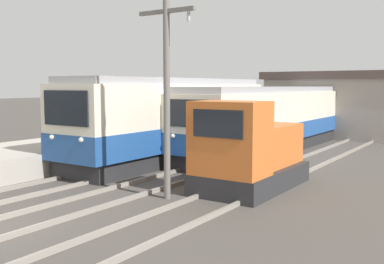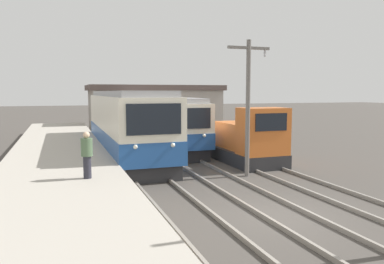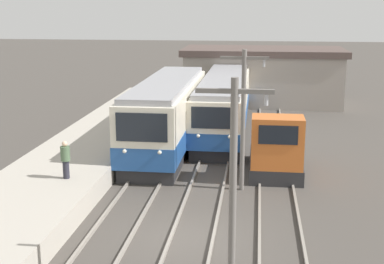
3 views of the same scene
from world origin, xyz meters
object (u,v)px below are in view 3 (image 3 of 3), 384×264
Objects in this scene: catenary_mast_mid at (243,114)px; commuter_train_left at (167,117)px; person_on_platform at (65,158)px; commuter_train_center at (224,106)px; shunting_locomotive at (276,148)px; catenary_mast_near at (233,180)px.

commuter_train_left is at bearing 124.39° from catenary_mast_mid.
commuter_train_left reaches higher than person_on_platform.
shunting_locomotive is (3.00, -8.31, -0.39)m from commuter_train_center.
shunting_locomotive is 3.00× the size of person_on_platform.
commuter_train_center is 14.06m from person_on_platform.
commuter_train_center is at bearing 58.43° from commuter_train_left.
catenary_mast_near is at bearing -90.00° from catenary_mast_mid.
commuter_train_center is (2.80, 4.56, -0.17)m from commuter_train_left.
catenary_mast_near reaches higher than person_on_platform.
person_on_platform is at bearing -113.23° from commuter_train_center.
commuter_train_center is 2.49× the size of catenary_mast_mid.
commuter_train_center is 11.09m from catenary_mast_mid.
person_on_platform is at bearing 137.39° from catenary_mast_near.
commuter_train_center is 19.54m from catenary_mast_near.
commuter_train_left is 8.43× the size of person_on_platform.
commuter_train_center is 2.49× the size of catenary_mast_near.
catenary_mast_mid is at bearing -120.34° from shunting_locomotive.
catenary_mast_near reaches higher than commuter_train_left.
commuter_train_left is at bearing -121.57° from commuter_train_center.
commuter_train_center is at bearing 94.45° from catenary_mast_near.
shunting_locomotive is at bearing 28.36° from person_on_platform.
catenary_mast_mid is 3.86× the size of person_on_platform.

